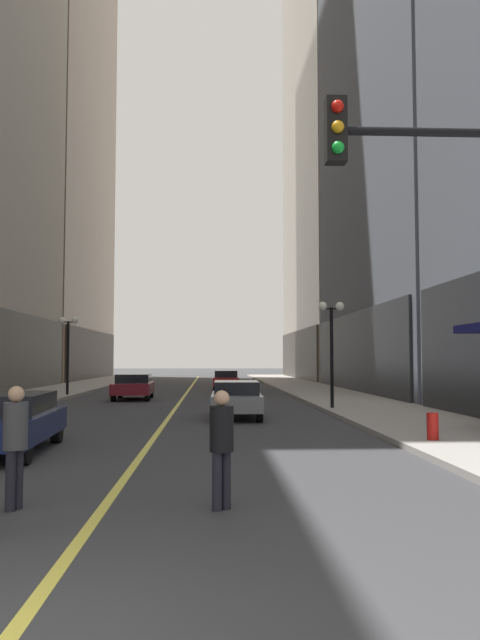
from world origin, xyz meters
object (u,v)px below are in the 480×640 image
object	(u,v)px
car_grey	(236,398)
car_red	(226,379)
car_maroon	(133,386)
street_lamp_right_mid	(331,331)
pedestrian_in_black_coat	(222,440)
fire_hydrant_right	(433,429)
car_navy	(8,421)
street_lamp_left_far	(68,338)
pedestrian_with_orange_bag	(15,437)

from	to	relation	value
car_grey	car_red	world-z (taller)	same
car_maroon	street_lamp_right_mid	xyz separation A→B (m)	(8.93, -7.84, 2.54)
pedestrian_in_black_coat	fire_hydrant_right	size ratio (longest dim) A/B	2.08
pedestrian_in_black_coat	fire_hydrant_right	bearing A→B (deg)	49.74
car_maroon	car_navy	bearing A→B (deg)	-91.61
car_navy	street_lamp_left_far	distance (m)	20.98
car_navy	street_lamp_right_mid	size ratio (longest dim) A/B	1.07
car_maroon	fire_hydrant_right	xyz separation A→B (m)	(9.43, -17.90, -0.32)
pedestrian_in_black_coat	car_navy	bearing A→B (deg)	130.52
car_grey	street_lamp_left_far	size ratio (longest dim) A/B	0.94
car_navy	street_lamp_right_mid	bearing A→B (deg)	48.57
car_grey	fire_hydrant_right	bearing A→B (deg)	-58.47
car_grey	pedestrian_in_black_coat	world-z (taller)	pedestrian_in_black_coat
car_red	street_lamp_left_far	xyz separation A→B (m)	(-8.94, -8.01, 2.54)
street_lamp_left_far	street_lamp_right_mid	distance (m)	16.14
car_navy	fire_hydrant_right	world-z (taller)	car_navy
car_maroon	car_red	size ratio (longest dim) A/B	0.98
street_lamp_right_mid	fire_hydrant_right	size ratio (longest dim) A/B	5.54
street_lamp_right_mid	street_lamp_left_far	bearing A→B (deg)	142.45
street_lamp_right_mid	fire_hydrant_right	world-z (taller)	street_lamp_right_mid
car_navy	pedestrian_in_black_coat	size ratio (longest dim) A/B	2.85
pedestrian_with_orange_bag	pedestrian_in_black_coat	distance (m)	2.90
car_grey	street_lamp_right_mid	world-z (taller)	street_lamp_right_mid
car_red	pedestrian_with_orange_bag	world-z (taller)	pedestrian_with_orange_bag
car_maroon	street_lamp_left_far	bearing A→B (deg)	152.62
street_lamp_right_mid	fire_hydrant_right	distance (m)	10.48
pedestrian_with_orange_bag	fire_hydrant_right	distance (m)	10.15
car_grey	car_maroon	distance (m)	11.70
car_navy	fire_hydrant_right	bearing A→B (deg)	3.71
car_maroon	pedestrian_with_orange_bag	bearing A→B (deg)	-86.88
pedestrian_with_orange_bag	pedestrian_in_black_coat	size ratio (longest dim) A/B	1.04
car_grey	street_lamp_left_far	distance (m)	15.59
car_red	street_lamp_right_mid	world-z (taller)	street_lamp_right_mid
car_navy	pedestrian_in_black_coat	xyz separation A→B (m)	(4.73, -5.53, 0.25)
car_maroon	street_lamp_right_mid	size ratio (longest dim) A/B	1.00
street_lamp_left_far	street_lamp_right_mid	xyz separation A→B (m)	(12.80, -9.84, 0.00)
street_lamp_left_far	street_lamp_right_mid	bearing A→B (deg)	-37.55
pedestrian_with_orange_bag	pedestrian_in_black_coat	world-z (taller)	pedestrian_with_orange_bag
car_red	pedestrian_in_black_coat	bearing A→B (deg)	-91.46
car_maroon	fire_hydrant_right	size ratio (longest dim) A/B	5.53
car_navy	car_maroon	size ratio (longest dim) A/B	1.07
pedestrian_with_orange_bag	car_maroon	bearing A→B (deg)	93.12
car_maroon	fire_hydrant_right	distance (m)	20.24
car_red	fire_hydrant_right	distance (m)	28.26
car_red	pedestrian_with_orange_bag	size ratio (longest dim) A/B	2.63
car_red	pedestrian_with_orange_bag	bearing A→B (deg)	-96.33
street_lamp_left_far	fire_hydrant_right	size ratio (longest dim) A/B	5.54
car_navy	car_red	xyz separation A→B (m)	(5.59, 28.57, -0.00)
fire_hydrant_right	pedestrian_with_orange_bag	bearing A→B (deg)	-143.34
car_maroon	pedestrian_in_black_coat	bearing A→B (deg)	-80.09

